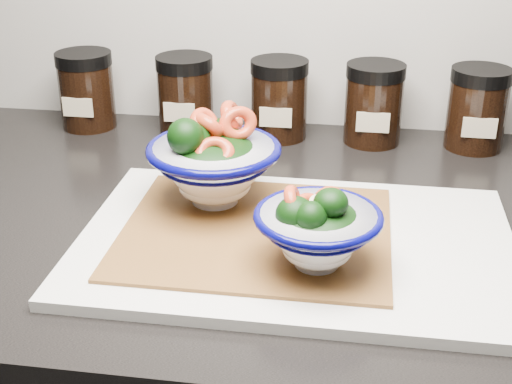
# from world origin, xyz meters

# --- Properties ---
(countertop) EXTENTS (3.50, 0.60, 0.04)m
(countertop) POSITION_xyz_m (0.00, 1.45, 0.88)
(countertop) COLOR black
(countertop) RESTS_ON cabinet
(cutting_board) EXTENTS (0.45, 0.30, 0.01)m
(cutting_board) POSITION_xyz_m (-0.02, 1.37, 0.91)
(cutting_board) COLOR silver
(cutting_board) RESTS_ON countertop
(bamboo_mat) EXTENTS (0.28, 0.24, 0.00)m
(bamboo_mat) POSITION_xyz_m (-0.06, 1.38, 0.91)
(bamboo_mat) COLOR #9B602E
(bamboo_mat) RESTS_ON cutting_board
(bowl_left) EXTENTS (0.15, 0.15, 0.12)m
(bowl_left) POSITION_xyz_m (-0.11, 1.44, 0.96)
(bowl_left) COLOR white
(bowl_left) RESTS_ON bamboo_mat
(bowl_right) EXTENTS (0.12, 0.12, 0.09)m
(bowl_right) POSITION_xyz_m (0.01, 1.32, 0.95)
(bowl_right) COLOR white
(bowl_right) RESTS_ON bamboo_mat
(spice_jar_a) EXTENTS (0.08, 0.08, 0.11)m
(spice_jar_a) POSITION_xyz_m (-0.36, 1.69, 0.96)
(spice_jar_a) COLOR black
(spice_jar_a) RESTS_ON countertop
(spice_jar_b) EXTENTS (0.08, 0.08, 0.11)m
(spice_jar_b) POSITION_xyz_m (-0.21, 1.69, 0.96)
(spice_jar_b) COLOR black
(spice_jar_b) RESTS_ON countertop
(spice_jar_c) EXTENTS (0.08, 0.08, 0.11)m
(spice_jar_c) POSITION_xyz_m (-0.07, 1.69, 0.96)
(spice_jar_c) COLOR black
(spice_jar_c) RESTS_ON countertop
(spice_jar_d) EXTENTS (0.08, 0.08, 0.11)m
(spice_jar_d) POSITION_xyz_m (0.06, 1.69, 0.96)
(spice_jar_d) COLOR black
(spice_jar_d) RESTS_ON countertop
(spice_jar_e) EXTENTS (0.08, 0.08, 0.11)m
(spice_jar_e) POSITION_xyz_m (0.20, 1.69, 0.96)
(spice_jar_e) COLOR black
(spice_jar_e) RESTS_ON countertop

